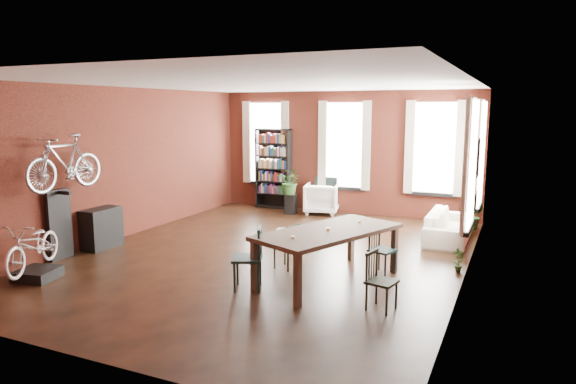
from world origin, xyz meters
The scene contains 19 objects.
room centered at (0.25, 0.62, 2.14)m, with size 9.00×9.04×3.22m.
dining_table centered at (1.50, -0.91, 0.42)m, with size 1.12×2.47×0.84m, color brown.
dining_chair_a centered at (0.50, -1.77, 0.48)m, with size 0.45×0.45×0.97m, color #173334.
dining_chair_b centered at (0.62, -0.58, 0.39)m, with size 0.36×0.36×0.78m, color black.
dining_chair_c centered at (2.59, -1.75, 0.40)m, with size 0.37×0.37×0.81m, color black.
dining_chair_d centered at (2.22, -0.22, 0.41)m, with size 0.38×0.38×0.83m, color #193739.
bookshelf centered at (-2.00, 4.30, 1.10)m, with size 1.00×0.32×2.20m, color black.
white_armchair centered at (-0.49, 4.10, 0.44)m, with size 0.85×0.80×0.88m, color white.
cream_sofa centered at (2.95, 2.60, 0.41)m, with size 2.08×0.61×0.81m, color beige.
striped_rug centered at (-0.22, 1.56, 0.01)m, with size 0.85×1.36×0.01m, color black.
bike_trainer centered at (-2.84, -2.80, 0.09)m, with size 0.59×0.59×0.17m, color black.
bike_wall_rack centered at (-3.40, -1.80, 0.65)m, with size 0.16×0.60×1.30m, color black.
console_table centered at (-3.28, -0.90, 0.40)m, with size 0.40×0.80×0.80m, color black.
plant_stand centered at (-1.21, 3.69, 0.26)m, with size 0.26×0.26×0.52m, color black.
plant_by_sofa centered at (3.37, 3.82, 0.14)m, with size 0.35×0.63×0.28m, color #2F5A24.
plant_small centered at (3.37, 0.41, 0.07)m, with size 0.22×0.41×0.15m, color #315823.
bicycle_floor centered at (-2.84, -2.83, 0.94)m, with size 0.53×0.80×1.53m, color beige.
bicycle_hung centered at (-3.15, -1.80, 2.13)m, with size 0.47×1.00×1.66m, color #A5A8AD.
plant_on_stand centered at (-1.21, 3.68, 0.79)m, with size 0.61×0.68×0.53m, color #2C5923.
Camera 1 is at (4.20, -8.42, 2.75)m, focal length 32.00 mm.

